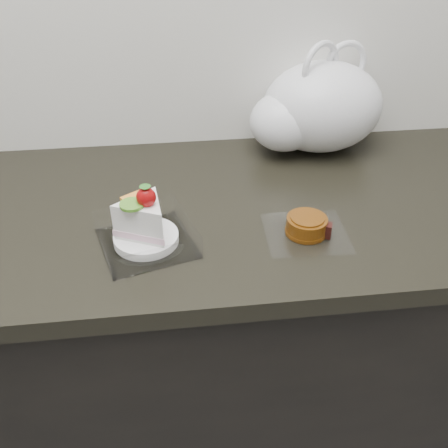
% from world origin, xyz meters
% --- Properties ---
extents(counter, '(2.04, 0.64, 0.90)m').
position_xyz_m(counter, '(0.00, 1.69, 0.45)').
color(counter, black).
rests_on(counter, ground).
extents(cake_tray, '(0.21, 0.21, 0.13)m').
position_xyz_m(cake_tray, '(0.04, 1.56, 0.94)').
color(cake_tray, white).
rests_on(cake_tray, counter).
extents(mooncake_wrap, '(0.17, 0.16, 0.04)m').
position_xyz_m(mooncake_wrap, '(0.35, 1.56, 0.92)').
color(mooncake_wrap, white).
rests_on(mooncake_wrap, counter).
extents(plastic_bag, '(0.39, 0.33, 0.28)m').
position_xyz_m(plastic_bag, '(0.45, 1.92, 1.01)').
color(plastic_bag, white).
rests_on(plastic_bag, counter).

